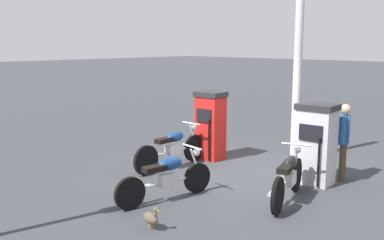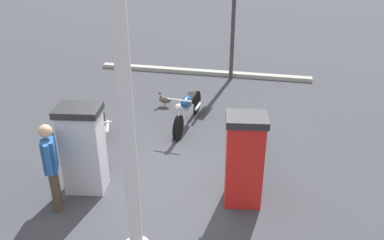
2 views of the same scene
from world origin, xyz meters
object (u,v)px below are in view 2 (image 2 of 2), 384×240
at_px(fuel_pump_far, 83,148).
at_px(roadside_traffic_light, 233,4).
at_px(motorcycle_near_pump, 250,145).
at_px(attendant_person, 51,163).
at_px(wandering_duck, 165,99).
at_px(motorcycle_extra, 187,109).
at_px(fuel_pump_near, 244,160).
at_px(canopy_support_pole, 128,135).
at_px(motorcycle_far_pump, 101,133).

bearing_deg(fuel_pump_far, roadside_traffic_light, -20.82).
xyz_separation_m(motorcycle_near_pump, attendant_person, (-1.82, 3.21, 0.45)).
height_order(fuel_pump_far, attendant_person, fuel_pump_far).
bearing_deg(roadside_traffic_light, wandering_duck, 144.24).
bearing_deg(motorcycle_extra, fuel_pump_near, -153.36).
height_order(wandering_duck, roadside_traffic_light, roadside_traffic_light).
bearing_deg(wandering_duck, canopy_support_pole, -173.36).
distance_m(fuel_pump_far, motorcycle_near_pump, 3.17).
xyz_separation_m(fuel_pump_near, motorcycle_extra, (2.74, 1.37, -0.40)).
bearing_deg(attendant_person, canopy_support_pole, -114.85).
relative_size(motorcycle_near_pump, motorcycle_extra, 1.08).
xyz_separation_m(motorcycle_extra, roadside_traffic_light, (3.26, -0.83, 1.86)).
xyz_separation_m(fuel_pump_far, motorcycle_near_pump, (1.19, -2.92, -0.37)).
bearing_deg(motorcycle_extra, attendant_person, 152.71).
height_order(motorcycle_extra, wandering_duck, motorcycle_extra).
relative_size(motorcycle_near_pump, wandering_duck, 5.45).
distance_m(fuel_pump_far, attendant_person, 0.70).
xyz_separation_m(roadside_traffic_light, canopy_support_pole, (-7.36, 1.00, -0.37)).
height_order(fuel_pump_near, attendant_person, fuel_pump_near).
relative_size(fuel_pump_near, attendant_person, 1.04).
height_order(motorcycle_far_pump, canopy_support_pole, canopy_support_pole).
distance_m(fuel_pump_near, attendant_person, 3.18).
bearing_deg(attendant_person, fuel_pump_far, -24.77).
bearing_deg(fuel_pump_far, motorcycle_near_pump, -67.78).
relative_size(roadside_traffic_light, canopy_support_pole, 0.83).
bearing_deg(motorcycle_near_pump, attendant_person, 119.60).
bearing_deg(wandering_duck, attendant_person, 167.56).
height_order(motorcycle_near_pump, wandering_duck, motorcycle_near_pump).
bearing_deg(motorcycle_extra, fuel_pump_far, 152.14).
distance_m(motorcycle_far_pump, attendant_person, 1.95).
xyz_separation_m(motorcycle_extra, attendant_person, (-3.37, 1.74, 0.47)).
xyz_separation_m(motorcycle_near_pump, canopy_support_pole, (-2.55, 1.64, 1.46)).
relative_size(motorcycle_far_pump, wandering_duck, 4.73).
xyz_separation_m(motorcycle_far_pump, roadside_traffic_light, (4.73, -2.45, 1.83)).
bearing_deg(attendant_person, motorcycle_near_pump, -60.40).
bearing_deg(canopy_support_pole, fuel_pump_far, 43.32).
bearing_deg(motorcycle_extra, wandering_duck, 36.26).
relative_size(motorcycle_near_pump, roadside_traffic_light, 0.66).
bearing_deg(motorcycle_far_pump, motorcycle_near_pump, -91.39).
relative_size(fuel_pump_far, motorcycle_extra, 0.80).
height_order(motorcycle_extra, roadside_traffic_light, roadside_traffic_light).
bearing_deg(roadside_traffic_light, canopy_support_pole, 172.26).
distance_m(motorcycle_near_pump, canopy_support_pole, 3.36).
distance_m(fuel_pump_far, roadside_traffic_light, 6.58).
height_order(motorcycle_near_pump, motorcycle_extra, motorcycle_near_pump).
xyz_separation_m(fuel_pump_near, attendant_person, (-0.63, 3.11, 0.07)).
distance_m(wandering_duck, roadside_traffic_light, 3.45).
bearing_deg(motorcycle_near_pump, roadside_traffic_light, 7.55).
relative_size(attendant_person, canopy_support_pole, 0.40).
relative_size(fuel_pump_near, motorcycle_near_pump, 0.76).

